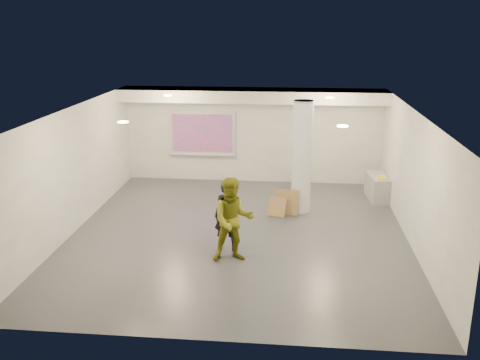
# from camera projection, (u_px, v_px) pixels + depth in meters

# --- Properties ---
(floor) EXTENTS (8.00, 9.00, 0.01)m
(floor) POSITION_uv_depth(u_px,v_px,m) (238.00, 234.00, 12.91)
(floor) COLOR #35383C
(floor) RESTS_ON ground
(ceiling) EXTENTS (8.00, 9.00, 0.01)m
(ceiling) POSITION_uv_depth(u_px,v_px,m) (238.00, 111.00, 12.05)
(ceiling) COLOR white
(ceiling) RESTS_ON floor
(wall_back) EXTENTS (8.00, 0.01, 3.00)m
(wall_back) POSITION_uv_depth(u_px,v_px,m) (253.00, 135.00, 16.77)
(wall_back) COLOR beige
(wall_back) RESTS_ON floor
(wall_front) EXTENTS (8.00, 0.01, 3.00)m
(wall_front) POSITION_uv_depth(u_px,v_px,m) (209.00, 256.00, 8.19)
(wall_front) COLOR beige
(wall_front) RESTS_ON floor
(wall_left) EXTENTS (0.01, 9.00, 3.00)m
(wall_left) POSITION_uv_depth(u_px,v_px,m) (73.00, 170.00, 12.85)
(wall_left) COLOR beige
(wall_left) RESTS_ON floor
(wall_right) EXTENTS (0.01, 9.00, 3.00)m
(wall_right) POSITION_uv_depth(u_px,v_px,m) (414.00, 179.00, 12.10)
(wall_right) COLOR beige
(wall_right) RESTS_ON floor
(soffit_band) EXTENTS (8.00, 1.10, 0.36)m
(soffit_band) POSITION_uv_depth(u_px,v_px,m) (252.00, 95.00, 15.86)
(soffit_band) COLOR silver
(soffit_band) RESTS_ON ceiling
(downlight_nw) EXTENTS (0.22, 0.22, 0.02)m
(downlight_nw) POSITION_uv_depth(u_px,v_px,m) (168.00, 96.00, 14.64)
(downlight_nw) COLOR #F4DC7B
(downlight_nw) RESTS_ON ceiling
(downlight_ne) EXTENTS (0.22, 0.22, 0.02)m
(downlight_ne) POSITION_uv_depth(u_px,v_px,m) (330.00, 98.00, 14.23)
(downlight_ne) COLOR #F4DC7B
(downlight_ne) RESTS_ON ceiling
(downlight_sw) EXTENTS (0.22, 0.22, 0.02)m
(downlight_sw) POSITION_uv_depth(u_px,v_px,m) (123.00, 122.00, 10.83)
(downlight_sw) COLOR #F4DC7B
(downlight_sw) RESTS_ON ceiling
(downlight_se) EXTENTS (0.22, 0.22, 0.02)m
(downlight_se) POSITION_uv_depth(u_px,v_px,m) (343.00, 126.00, 10.41)
(downlight_se) COLOR #F4DC7B
(downlight_se) RESTS_ON ceiling
(column) EXTENTS (0.52, 0.52, 3.00)m
(column) POSITION_uv_depth(u_px,v_px,m) (302.00, 157.00, 14.05)
(column) COLOR silver
(column) RESTS_ON floor
(projection_screen) EXTENTS (2.10, 0.13, 1.42)m
(projection_screen) POSITION_uv_depth(u_px,v_px,m) (202.00, 134.00, 16.86)
(projection_screen) COLOR silver
(projection_screen) RESTS_ON wall_back
(credenza) EXTENTS (0.62, 1.25, 0.71)m
(credenza) POSITION_uv_depth(u_px,v_px,m) (378.00, 187.00, 15.36)
(credenza) COLOR #95979A
(credenza) RESTS_ON floor
(papers_stack) EXTENTS (0.36, 0.40, 0.02)m
(papers_stack) POSITION_uv_depth(u_px,v_px,m) (382.00, 177.00, 15.07)
(papers_stack) COLOR white
(papers_stack) RESTS_ON credenza
(postit_pad) EXTENTS (0.21, 0.28, 0.03)m
(postit_pad) POSITION_uv_depth(u_px,v_px,m) (381.00, 178.00, 14.99)
(postit_pad) COLOR #D9DC01
(postit_pad) RESTS_ON credenza
(cardboard_back) EXTENTS (0.65, 0.29, 0.68)m
(cardboard_back) POSITION_uv_depth(u_px,v_px,m) (287.00, 202.00, 14.14)
(cardboard_back) COLOR olive
(cardboard_back) RESTS_ON floor
(cardboard_front) EXTENTS (0.52, 0.34, 0.51)m
(cardboard_front) POSITION_uv_depth(u_px,v_px,m) (277.00, 207.00, 14.04)
(cardboard_front) COLOR olive
(cardboard_front) RESTS_ON floor
(woman) EXTENTS (0.60, 0.41, 1.59)m
(woman) POSITION_uv_depth(u_px,v_px,m) (227.00, 216.00, 11.84)
(woman) COLOR black
(woman) RESTS_ON floor
(man) EXTENTS (1.03, 0.89, 1.84)m
(man) POSITION_uv_depth(u_px,v_px,m) (233.00, 220.00, 11.26)
(man) COLOR olive
(man) RESTS_ON floor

